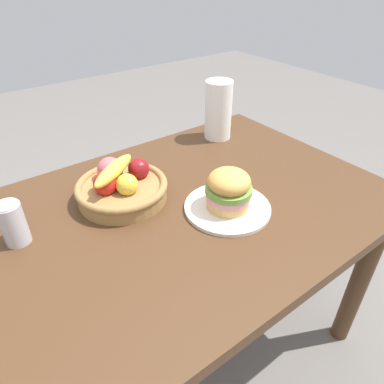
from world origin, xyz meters
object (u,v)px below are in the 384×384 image
(plate, at_px, (227,208))
(sandwich, at_px, (229,189))
(paper_towel_roll, at_px, (218,110))
(fruit_basket, at_px, (121,186))
(soda_can, at_px, (13,224))

(plate, bearing_deg, sandwich, 0.00)
(plate, height_order, paper_towel_roll, paper_towel_roll)
(fruit_basket, bearing_deg, paper_towel_roll, 17.20)
(sandwich, height_order, fruit_basket, same)
(fruit_basket, bearing_deg, sandwich, -46.68)
(soda_can, xyz_separation_m, paper_towel_roll, (0.86, 0.18, 0.06))
(sandwich, xyz_separation_m, paper_towel_roll, (0.31, 0.41, 0.05))
(plate, bearing_deg, soda_can, 157.46)
(soda_can, bearing_deg, fruit_basket, 2.91)
(sandwich, height_order, paper_towel_roll, paper_towel_roll)
(soda_can, relative_size, fruit_basket, 0.43)
(plate, bearing_deg, fruit_basket, 133.32)
(sandwich, relative_size, paper_towel_roll, 0.59)
(soda_can, distance_m, paper_towel_roll, 0.88)
(plate, distance_m, sandwich, 0.07)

